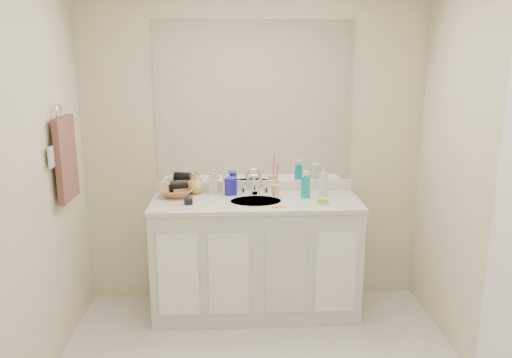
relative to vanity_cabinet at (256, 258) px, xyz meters
The scene contains 27 objects.
wall_back 0.82m from the vanity_cabinet, 90.00° to the left, with size 2.60×0.02×2.40m, color beige.
wall_front 2.45m from the vanity_cabinet, 90.00° to the right, with size 2.60×0.02×2.40m, color beige.
wall_left 1.83m from the vanity_cabinet, 141.75° to the right, with size 0.02×2.60×2.40m, color beige.
wall_right 1.83m from the vanity_cabinet, 38.25° to the right, with size 0.02×2.60×2.40m, color beige.
vanity_cabinet is the anchor object (origin of this frame).
countertop 0.44m from the vanity_cabinet, ahead, with size 1.52×0.57×0.03m, color silver.
backsplash 0.56m from the vanity_cabinet, 90.00° to the left, with size 1.52×0.03×0.08m, color white.
sink_basin 0.44m from the vanity_cabinet, 90.00° to the right, with size 0.37×0.37×0.02m, color beige.
faucet 0.53m from the vanity_cabinet, 90.00° to the left, with size 0.02×0.02×0.11m, color silver.
mirror 1.17m from the vanity_cabinet, 90.00° to the left, with size 1.48×0.01×1.20m, color white.
blue_mug 0.57m from the vanity_cabinet, 138.34° to the left, with size 0.09×0.09×0.13m, color #1D169D.
tan_cup 0.53m from the vanity_cabinet, 35.11° to the left, with size 0.06×0.06×0.09m, color beige.
toothbrush 0.64m from the vanity_cabinet, 33.44° to the left, with size 0.01×0.01×0.21m, color #FF4383.
mouthwash_bottle 0.65m from the vanity_cabinet, ahead, with size 0.07×0.07×0.16m, color #0E96A9.
clear_pump_bottle 0.75m from the vanity_cabinet, 11.43° to the left, with size 0.06×0.06×0.17m, color silver.
soap_dish 0.67m from the vanity_cabinet, 13.51° to the right, with size 0.09×0.07×0.01m, color silver.
green_soap 0.68m from the vanity_cabinet, 13.51° to the right, with size 0.08×0.05×0.03m, color #A1D433.
orange_comb 0.52m from the vanity_cabinet, 50.60° to the right, with size 0.10×0.02×0.00m, color orange.
dark_jar 0.68m from the vanity_cabinet, behind, with size 0.06×0.06×0.04m, color black.
soap_bottle_white 0.62m from the vanity_cabinet, 136.43° to the left, with size 0.06×0.07×0.17m, color white.
soap_bottle_cream 0.65m from the vanity_cabinet, 146.49° to the left, with size 0.07×0.07×0.16m, color beige.
soap_bottle_yellow 0.73m from the vanity_cabinet, 155.37° to the left, with size 0.12×0.12×0.15m, color #D8B254.
wicker_basket 0.77m from the vanity_cabinet, 167.86° to the left, with size 0.25×0.25×0.06m, color #A36C41.
hair_dryer 0.80m from the vanity_cabinet, 167.45° to the left, with size 0.07×0.07×0.13m, color black.
towel_ring 1.71m from the vanity_cabinet, 168.86° to the right, with size 0.11×0.11×0.01m, color silver.
hand_towel 1.52m from the vanity_cabinet, 168.69° to the right, with size 0.04×0.32×0.55m, color #4F302A.
switch_plate 1.61m from the vanity_cabinet, 160.52° to the right, with size 0.01×0.09×0.13m, color silver.
Camera 1 is at (-0.16, -2.47, 1.89)m, focal length 35.00 mm.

